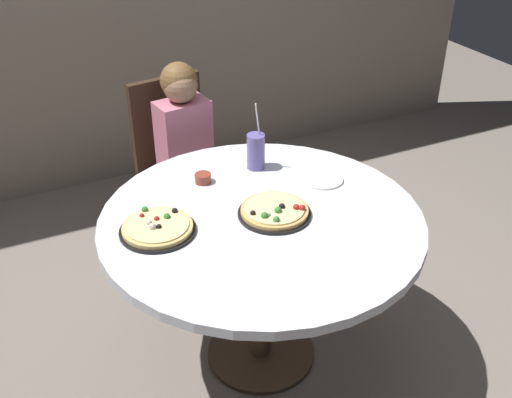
% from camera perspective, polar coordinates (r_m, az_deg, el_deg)
% --- Properties ---
extents(ground_plane, '(8.00, 8.00, 0.00)m').
position_cam_1_polar(ground_plane, '(2.82, 0.45, -14.45)').
color(ground_plane, slate).
extents(dining_table, '(1.27, 1.27, 0.75)m').
position_cam_1_polar(dining_table, '(2.39, 0.52, -3.46)').
color(dining_table, silver).
rests_on(dining_table, ground_plane).
extents(chair_wooden, '(0.45, 0.45, 0.95)m').
position_cam_1_polar(chair_wooden, '(3.26, -7.53, 3.95)').
color(chair_wooden, '#382619').
rests_on(chair_wooden, ground_plane).
extents(diner_child, '(0.30, 0.43, 1.08)m').
position_cam_1_polar(diner_child, '(3.14, -6.00, 1.92)').
color(diner_child, '#3F4766').
rests_on(diner_child, ground_plane).
extents(pizza_veggie, '(0.29, 0.29, 0.05)m').
position_cam_1_polar(pizza_veggie, '(2.34, 1.79, -1.19)').
color(pizza_veggie, black).
rests_on(pizza_veggie, dining_table).
extents(pizza_cheese, '(0.29, 0.29, 0.05)m').
position_cam_1_polar(pizza_cheese, '(2.27, -9.33, -2.73)').
color(pizza_cheese, black).
rests_on(pizza_cheese, dining_table).
extents(soda_cup, '(0.08, 0.08, 0.31)m').
position_cam_1_polar(soda_cup, '(2.64, -0.02, 4.56)').
color(soda_cup, '#6659A5').
rests_on(soda_cup, dining_table).
extents(sauce_bowl, '(0.07, 0.07, 0.04)m').
position_cam_1_polar(sauce_bowl, '(2.56, -5.06, 1.99)').
color(sauce_bowl, brown).
rests_on(sauce_bowl, dining_table).
extents(plate_small, '(0.18, 0.18, 0.01)m').
position_cam_1_polar(plate_small, '(2.59, 6.30, 1.90)').
color(plate_small, white).
rests_on(plate_small, dining_table).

